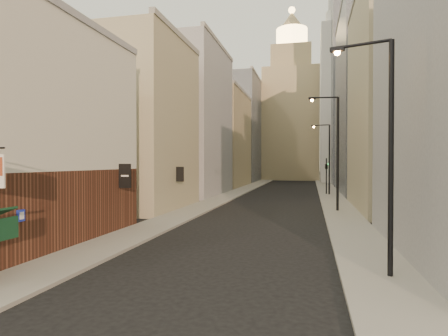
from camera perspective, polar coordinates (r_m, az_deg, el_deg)
sidewalk_left at (r=63.11m, az=3.55°, el=-3.10°), size 3.00×140.00×0.15m
sidewalk_right at (r=62.31m, az=15.45°, el=-3.18°), size 3.00×140.00×0.15m
near_building_left at (r=21.97m, az=-29.71°, el=4.89°), size 8.30×23.04×12.30m
left_bldg_beige at (r=36.89m, az=-12.60°, el=6.39°), size 8.00×12.00×16.00m
left_bldg_grey at (r=51.91m, az=-4.88°, el=7.02°), size 8.00×16.00×20.00m
left_bldg_tan at (r=69.07m, az=-0.27°, el=4.24°), size 8.00×18.00×17.00m
left_bldg_wingrid at (r=88.86m, az=2.72°, el=5.75°), size 8.00×20.00×24.00m
right_bldg_beige at (r=38.38m, az=25.45°, el=9.12°), size 8.00×16.00×20.00m
right_bldg_wingrid at (r=58.31m, az=21.19°, el=9.25°), size 8.00×20.00×26.00m
highrise at (r=88.84m, az=22.55°, el=14.62°), size 21.00×23.00×51.20m
clock_tower at (r=100.10m, az=10.25°, el=8.43°), size 14.00×14.00×44.90m
white_tower at (r=86.49m, az=17.21°, el=10.25°), size 8.00×8.00×41.50m
streetlamp_near at (r=15.43m, az=23.23°, el=3.59°), size 2.31×0.88×9.08m
streetlamp_mid at (r=34.74m, az=16.52°, el=3.20°), size 2.69×0.56×10.28m
streetlamp_far at (r=52.07m, az=15.49°, el=1.94°), size 2.47×0.70×9.53m
traffic_light_right at (r=52.55m, az=15.34°, el=0.21°), size 0.72×0.72×5.00m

